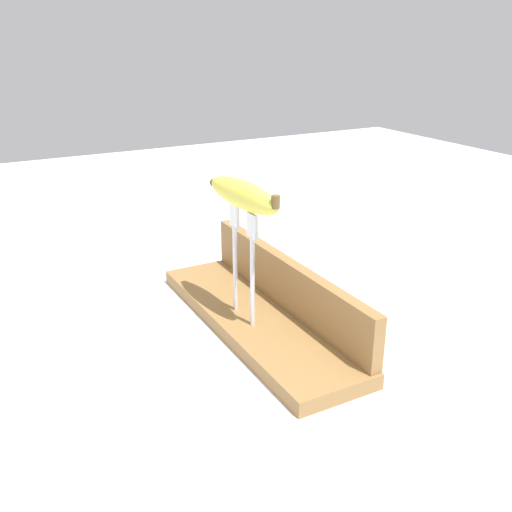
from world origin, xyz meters
The scene contains 6 objects.
ground_plane centered at (0.00, 0.00, 0.00)m, with size 3.00×3.00×0.00m, color silver.
wooden_board centered at (0.00, 0.00, 0.01)m, with size 0.47×0.13×0.02m, color olive.
board_backstop centered at (0.00, 0.06, 0.07)m, with size 0.46×0.02×0.08m, color olive.
fork_stand_center centered at (0.00, -0.02, 0.13)m, with size 0.08×0.01×0.18m.
banana_raised_center centered at (0.00, -0.02, 0.22)m, with size 0.18×0.05×0.04m.
fork_fallen_near centered at (-0.14, 0.26, 0.00)m, with size 0.03×0.18×0.01m.
Camera 1 is at (0.72, -0.39, 0.45)m, focal length 40.20 mm.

